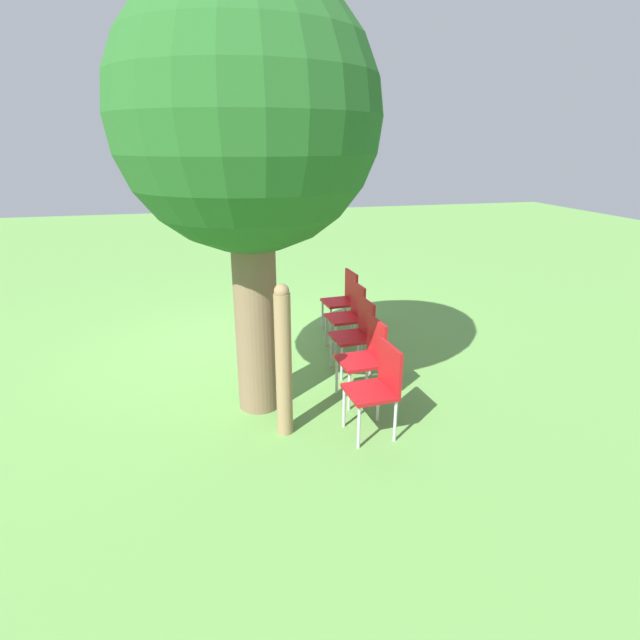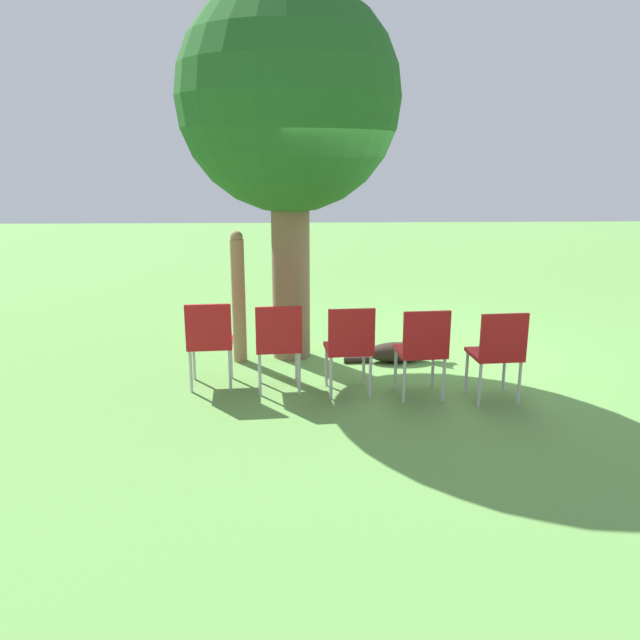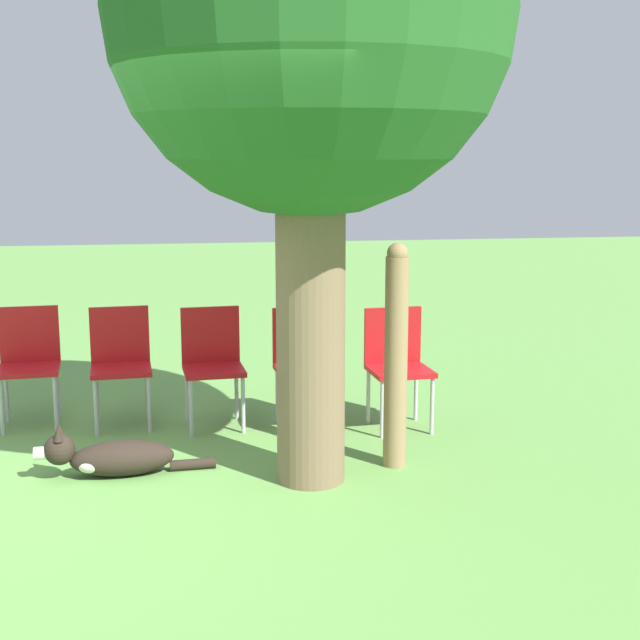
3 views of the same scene
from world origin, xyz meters
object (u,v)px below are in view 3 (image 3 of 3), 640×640
(fence_post, at_px, (396,355))
(red_chair_3, at_px, (304,359))
(red_chair_2, at_px, (212,358))
(red_chair_4, at_px, (397,359))
(red_chair_0, at_px, (29,357))
(red_chair_1, at_px, (121,358))
(oak_tree, at_px, (310,19))
(dog, at_px, (111,457))

(fence_post, distance_m, red_chair_3, 1.09)
(red_chair_2, relative_size, red_chair_4, 1.00)
(red_chair_0, height_order, red_chair_1, same)
(oak_tree, relative_size, fence_post, 2.73)
(dog, bearing_deg, fence_post, 173.69)
(oak_tree, xyz_separation_m, fence_post, (-0.17, 0.58, -2.05))
(dog, relative_size, red_chair_4, 1.28)
(oak_tree, xyz_separation_m, red_chair_3, (-1.13, 0.11, -2.27))
(dog, distance_m, fence_post, 1.94)
(fence_post, relative_size, red_chair_1, 1.66)
(red_chair_1, relative_size, red_chair_3, 1.00)
(fence_post, xyz_separation_m, red_chair_2, (-1.08, -1.15, -0.23))
(red_chair_1, relative_size, red_chair_4, 1.00)
(red_chair_0, relative_size, red_chair_3, 1.00)
(oak_tree, relative_size, red_chair_0, 4.54)
(red_chair_2, relative_size, red_chair_3, 1.00)
(red_chair_0, xyz_separation_m, red_chair_2, (0.23, 1.36, 0.00))
(red_chair_0, height_order, red_chair_4, same)
(fence_post, relative_size, red_chair_0, 1.66)
(dog, bearing_deg, red_chair_0, -64.70)
(oak_tree, height_order, red_chair_3, oak_tree)
(dog, bearing_deg, red_chair_3, -150.95)
(oak_tree, bearing_deg, red_chair_2, -155.63)
(dog, distance_m, red_chair_3, 1.67)
(red_chair_0, distance_m, red_chair_4, 2.76)
(red_chair_1, relative_size, red_chair_2, 1.00)
(red_chair_3, bearing_deg, red_chair_2, -103.90)
(oak_tree, xyz_separation_m, red_chair_2, (-1.25, -0.57, -2.27))
(oak_tree, relative_size, dog, 3.55)
(red_chair_0, xyz_separation_m, red_chair_1, (0.12, 0.68, 0.00))
(red_chair_1, distance_m, red_chair_4, 2.07)
(red_chair_3, bearing_deg, dog, -61.57)
(red_chair_4, bearing_deg, dog, -73.86)
(oak_tree, distance_m, fence_post, 2.13)
(red_chair_1, height_order, red_chair_4, same)
(red_chair_3, bearing_deg, fence_post, 21.65)
(red_chair_1, bearing_deg, red_chair_0, -103.90)
(red_chair_0, relative_size, red_chair_4, 1.00)
(oak_tree, distance_m, red_chair_0, 3.33)
(dog, relative_size, red_chair_2, 1.28)
(red_chair_4, bearing_deg, red_chair_3, -103.90)
(oak_tree, relative_size, red_chair_1, 4.54)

